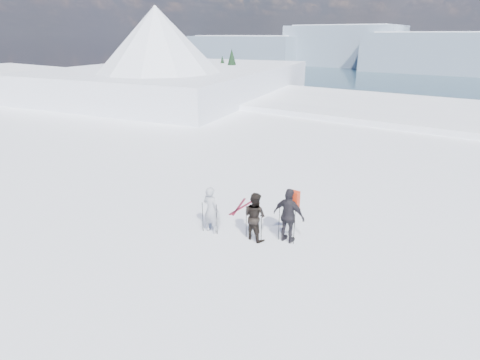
# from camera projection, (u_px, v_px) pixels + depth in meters

# --- Properties ---
(lake_basin) EXTENTS (820.00, 820.00, 71.62)m
(lake_basin) POSITION_uv_depth(u_px,v_px,m) (410.00, 180.00, 36.55)
(lake_basin) COLOR white
(lake_basin) RESTS_ON ground
(near_ridge) EXTENTS (31.37, 35.68, 25.62)m
(near_ridge) POSITION_uv_depth(u_px,v_px,m) (195.00, 118.00, 48.74)
(near_ridge) COLOR white
(near_ridge) RESTS_ON ground
(skier_grey) EXTENTS (0.66, 0.44, 1.77)m
(skier_grey) POSITION_uv_depth(u_px,v_px,m) (211.00, 210.00, 13.43)
(skier_grey) COLOR #90939D
(skier_grey) RESTS_ON ground
(skier_dark) EXTENTS (0.95, 0.80, 1.76)m
(skier_dark) POSITION_uv_depth(u_px,v_px,m) (255.00, 216.00, 12.97)
(skier_dark) COLOR black
(skier_dark) RESTS_ON ground
(skier_pack) EXTENTS (1.17, 0.50, 1.98)m
(skier_pack) POSITION_uv_depth(u_px,v_px,m) (289.00, 216.00, 12.76)
(skier_pack) COLOR black
(skier_pack) RESTS_ON ground
(backpack) EXTENTS (0.43, 0.24, 0.61)m
(backpack) POSITION_uv_depth(u_px,v_px,m) (294.00, 178.00, 12.48)
(backpack) COLOR red
(backpack) RESTS_ON skier_pack
(ski_poles) EXTENTS (3.20, 1.04, 1.30)m
(ski_poles) POSITION_uv_depth(u_px,v_px,m) (251.00, 223.00, 13.09)
(ski_poles) COLOR black
(ski_poles) RESTS_ON ground
(skis_loose) EXTENTS (0.57, 1.70, 0.03)m
(skis_loose) POSITION_uv_depth(u_px,v_px,m) (240.00, 207.00, 15.67)
(skis_loose) COLOR black
(skis_loose) RESTS_ON ground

